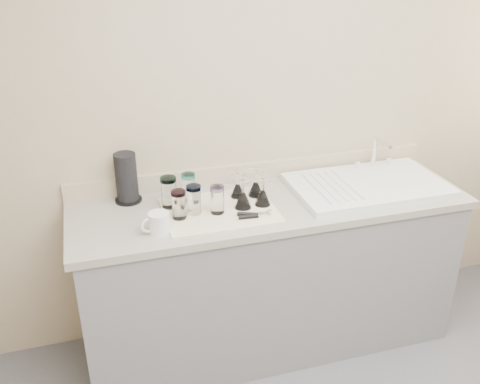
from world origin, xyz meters
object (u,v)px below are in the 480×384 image
object	(u,v)px
tumbler_teal	(169,192)
tumbler_lavender	(217,200)
goblet_back_left	(238,189)
goblet_back_right	(256,187)
tumbler_blue	(194,199)
tumbler_cyan	(189,187)
can_opener	(255,215)
white_mug	(158,223)
tumbler_magenta	(179,204)
paper_towel_roll	(126,178)
sink_unit	(367,185)
goblet_front_right	(263,196)
goblet_front_left	(243,198)

from	to	relation	value
tumbler_teal	tumbler_lavender	distance (m)	0.25
goblet_back_left	goblet_back_right	size ratio (longest dim) A/B	0.93
tumbler_blue	tumbler_cyan	bearing A→B (deg)	88.34
can_opener	white_mug	size ratio (longest dim) A/B	1.13
tumbler_magenta	white_mug	size ratio (longest dim) A/B	0.99
tumbler_blue	paper_towel_roll	distance (m)	0.38
goblet_back_right	can_opener	xyz separation A→B (m)	(-0.08, -0.23, -0.04)
sink_unit	tumbler_lavender	distance (m)	0.86
white_mug	paper_towel_roll	size ratio (longest dim) A/B	0.55
goblet_back_left	tumbler_teal	bearing A→B (deg)	-178.07
tumbler_teal	paper_towel_roll	distance (m)	0.24
sink_unit	white_mug	bearing A→B (deg)	-172.11
sink_unit	goblet_back_right	distance (m)	0.62
tumbler_cyan	white_mug	distance (m)	0.34
tumbler_blue	white_mug	distance (m)	0.23
sink_unit	paper_towel_roll	size ratio (longest dim) A/B	3.16
tumbler_magenta	paper_towel_roll	size ratio (longest dim) A/B	0.55
tumbler_blue	goblet_back_right	world-z (taller)	tumbler_blue
sink_unit	can_opener	size ratio (longest dim) A/B	5.03
goblet_front_right	tumbler_lavender	bearing A→B (deg)	-175.39
goblet_front_left	paper_towel_roll	xyz separation A→B (m)	(-0.54, 0.26, 0.07)
tumbler_blue	can_opener	xyz separation A→B (m)	(0.27, -0.12, -0.06)
tumbler_teal	goblet_front_right	size ratio (longest dim) A/B	1.10
tumbler_cyan	goblet_back_right	xyz separation A→B (m)	(0.35, -0.05, -0.02)
tumbler_magenta	goblet_front_left	world-z (taller)	goblet_front_left
sink_unit	tumbler_lavender	world-z (taller)	sink_unit
tumbler_cyan	tumbler_lavender	bearing A→B (deg)	-59.03
can_opener	paper_towel_roll	xyz separation A→B (m)	(-0.56, 0.37, 0.11)
tumbler_lavender	goblet_front_right	bearing A→B (deg)	4.61
tumbler_blue	tumbler_lavender	world-z (taller)	tumbler_blue
goblet_front_left	goblet_back_left	bearing A→B (deg)	85.44
tumbler_lavender	tumbler_blue	bearing A→B (deg)	165.87
sink_unit	tumbler_cyan	world-z (taller)	sink_unit
goblet_back_right	tumbler_teal	bearing A→B (deg)	179.90
goblet_back_left	white_mug	world-z (taller)	goblet_back_left
tumbler_magenta	goblet_back_left	xyz separation A→B (m)	(0.33, 0.14, -0.03)
tumbler_teal	paper_towel_roll	size ratio (longest dim) A/B	0.61
goblet_back_right	goblet_back_left	bearing A→B (deg)	172.13
can_opener	tumbler_cyan	bearing A→B (deg)	134.17
tumbler_magenta	goblet_front_right	bearing A→B (deg)	2.62
sink_unit	can_opener	world-z (taller)	sink_unit
tumbler_cyan	can_opener	distance (m)	0.39
sink_unit	tumbler_lavender	xyz separation A→B (m)	(-0.85, -0.06, 0.06)
white_mug	paper_towel_roll	world-z (taller)	paper_towel_roll
tumbler_cyan	goblet_back_left	distance (m)	0.26
goblet_front_left	goblet_front_right	size ratio (longest dim) A/B	1.06
sink_unit	tumbler_teal	world-z (taller)	sink_unit
goblet_back_right	can_opener	bearing A→B (deg)	-109.31
tumbler_magenta	can_opener	world-z (taller)	tumbler_magenta
goblet_front_right	white_mug	bearing A→B (deg)	-167.67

